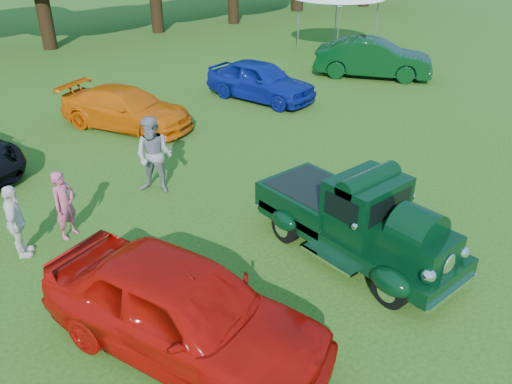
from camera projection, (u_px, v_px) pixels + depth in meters
ground at (327, 275)px, 9.52m from camera, size 120.00×120.00×0.00m
hero_pickup at (356, 220)px, 9.86m from camera, size 2.06×4.43×1.73m
red_convertible at (183, 309)px, 7.51m from camera, size 3.32×5.06×1.60m
back_car_orange at (126, 108)px, 16.19m from camera, size 3.65×4.83×1.30m
back_car_blue at (260, 80)px, 18.79m from camera, size 2.64×4.61×1.48m
back_car_green at (373, 58)px, 21.60m from camera, size 4.24×5.04×1.63m
spectator_pink at (65, 205)px, 10.38m from camera, size 0.66×0.57×1.52m
spectator_grey at (154, 156)px, 12.07m from camera, size 1.16×1.20×1.94m
spectator_white at (16, 222)px, 9.74m from camera, size 0.71×0.99×1.56m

